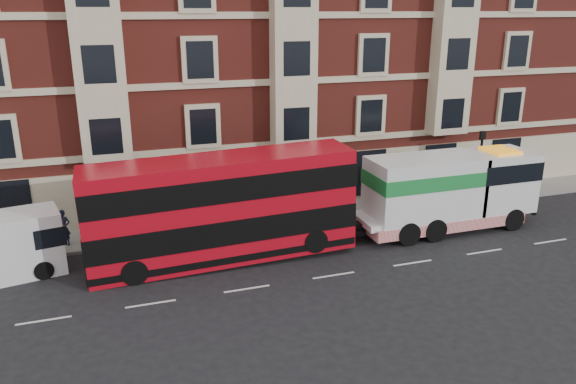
% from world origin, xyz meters
% --- Properties ---
extents(ground, '(120.00, 120.00, 0.00)m').
position_xyz_m(ground, '(0.00, 0.00, 0.00)').
color(ground, black).
rests_on(ground, ground).
extents(sidewalk, '(90.00, 3.00, 0.15)m').
position_xyz_m(sidewalk, '(0.00, 7.50, 0.07)').
color(sidewalk, slate).
rests_on(sidewalk, ground).
extents(victorian_terrace, '(45.00, 12.00, 20.40)m').
position_xyz_m(victorian_terrace, '(0.50, 15.00, 10.07)').
color(victorian_terrace, maroon).
rests_on(victorian_terrace, ground).
extents(lamp_post_west, '(0.35, 0.15, 4.35)m').
position_xyz_m(lamp_post_west, '(-6.00, 6.20, 2.68)').
color(lamp_post_west, black).
rests_on(lamp_post_west, sidewalk).
extents(lamp_post_east, '(0.35, 0.15, 4.35)m').
position_xyz_m(lamp_post_east, '(12.00, 6.20, 2.68)').
color(lamp_post_east, black).
rests_on(lamp_post_east, sidewalk).
extents(double_decker_bus, '(12.31, 2.83, 4.98)m').
position_xyz_m(double_decker_bus, '(-4.29, 3.22, 2.64)').
color(double_decker_bus, '#B90A18').
rests_on(double_decker_bus, ground).
extents(tow_truck, '(9.86, 2.91, 4.11)m').
position_xyz_m(tow_truck, '(7.78, 3.22, 2.18)').
color(tow_truck, white).
rests_on(tow_truck, ground).
extents(pedestrian, '(0.76, 0.59, 1.83)m').
position_xyz_m(pedestrian, '(-11.44, 7.05, 1.07)').
color(pedestrian, black).
rests_on(pedestrian, sidewalk).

